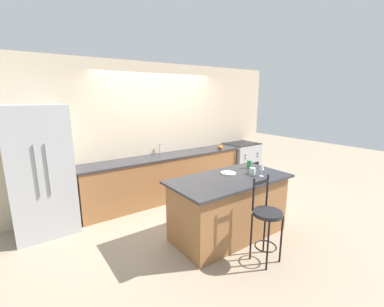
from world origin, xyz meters
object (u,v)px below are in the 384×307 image
object	(u,v)px
refrigerator	(41,171)
dinner_plate	(228,173)
oven_range	(241,162)
tumbler_cup	(249,164)
pumpkin_decoration	(220,147)
coffee_mug	(253,171)
bar_stool_near	(267,220)
wine_glass	(262,167)

from	to	relation	value
refrigerator	dinner_plate	xyz separation A→B (m)	(2.35, -1.55, -0.06)
oven_range	tumbler_cup	world-z (taller)	tumbler_cup
dinner_plate	pumpkin_decoration	size ratio (longest dim) A/B	1.98
oven_range	pumpkin_decoration	xyz separation A→B (m)	(-0.84, -0.14, 0.49)
coffee_mug	pumpkin_decoration	xyz separation A→B (m)	(0.83, 1.68, -0.00)
dinner_plate	coffee_mug	xyz separation A→B (m)	(0.28, -0.24, 0.04)
refrigerator	bar_stool_near	distance (m)	3.30
oven_range	tumbler_cup	xyz separation A→B (m)	(-1.47, -1.57, 0.51)
oven_range	tumbler_cup	distance (m)	2.21
oven_range	coffee_mug	bearing A→B (deg)	-132.63
oven_range	bar_stool_near	size ratio (longest dim) A/B	0.85
coffee_mug	pumpkin_decoration	distance (m)	1.87
bar_stool_near	pumpkin_decoration	size ratio (longest dim) A/B	9.03
dinner_plate	tumbler_cup	size ratio (longest dim) A/B	1.76
bar_stool_near	oven_range	bearing A→B (deg)	49.29
pumpkin_decoration	bar_stool_near	bearing A→B (deg)	-118.89
refrigerator	oven_range	xyz separation A→B (m)	(4.30, 0.03, -0.51)
bar_stool_near	tumbler_cup	distance (m)	1.20
wine_glass	pumpkin_decoration	world-z (taller)	wine_glass
oven_range	dinner_plate	xyz separation A→B (m)	(-1.95, -1.58, 0.45)
bar_stool_near	wine_glass	bearing A→B (deg)	46.35
oven_range	coffee_mug	distance (m)	2.52
wine_glass	coffee_mug	world-z (taller)	wine_glass
coffee_mug	refrigerator	bearing A→B (deg)	145.73
bar_stool_near	pumpkin_decoration	xyz separation A→B (m)	(1.29, 2.34, 0.40)
refrigerator	dinner_plate	world-z (taller)	refrigerator
bar_stool_near	tumbler_cup	world-z (taller)	bar_stool_near
oven_range	bar_stool_near	world-z (taller)	bar_stool_near
pumpkin_decoration	dinner_plate	bearing A→B (deg)	-127.50
refrigerator	dinner_plate	bearing A→B (deg)	-33.43
dinner_plate	tumbler_cup	bearing A→B (deg)	1.37
dinner_plate	oven_range	bearing A→B (deg)	39.06
oven_range	dinner_plate	world-z (taller)	oven_range
coffee_mug	oven_range	bearing A→B (deg)	47.37
dinner_plate	pumpkin_decoration	world-z (taller)	pumpkin_decoration
refrigerator	bar_stool_near	world-z (taller)	refrigerator
oven_range	coffee_mug	size ratio (longest dim) A/B	7.75
wine_glass	bar_stool_near	bearing A→B (deg)	-133.65
dinner_plate	pumpkin_decoration	bearing A→B (deg)	52.50
wine_glass	tumbler_cup	world-z (taller)	wine_glass
refrigerator	pumpkin_decoration	size ratio (longest dim) A/B	16.05
refrigerator	tumbler_cup	size ratio (longest dim) A/B	14.30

